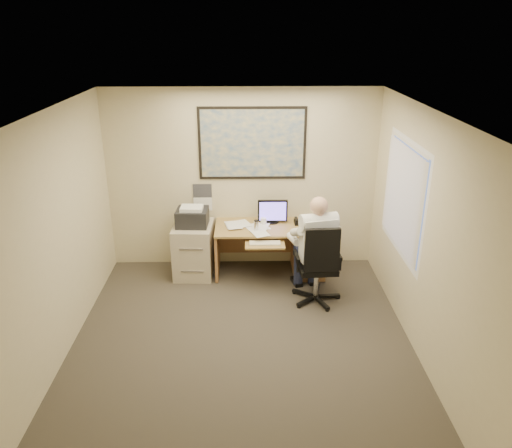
{
  "coord_description": "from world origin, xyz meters",
  "views": [
    {
      "loc": [
        0.07,
        -4.87,
        3.52
      ],
      "look_at": [
        0.19,
        1.3,
        1.02
      ],
      "focal_mm": 35.0,
      "sensor_mm": 36.0,
      "label": 1
    }
  ],
  "objects_px": {
    "desk": "(292,245)",
    "office_chair": "(316,280)",
    "filing_cabinet": "(194,245)",
    "person": "(317,250)"
  },
  "relations": [
    {
      "from": "desk",
      "to": "office_chair",
      "type": "height_order",
      "value": "office_chair"
    },
    {
      "from": "desk",
      "to": "office_chair",
      "type": "xyz_separation_m",
      "value": [
        0.26,
        -0.9,
        -0.1
      ]
    },
    {
      "from": "filing_cabinet",
      "to": "office_chair",
      "type": "distance_m",
      "value": 1.92
    },
    {
      "from": "desk",
      "to": "person",
      "type": "bearing_deg",
      "value": -72.33
    },
    {
      "from": "filing_cabinet",
      "to": "person",
      "type": "height_order",
      "value": "person"
    },
    {
      "from": "filing_cabinet",
      "to": "person",
      "type": "relative_size",
      "value": 0.73
    },
    {
      "from": "desk",
      "to": "person",
      "type": "height_order",
      "value": "person"
    },
    {
      "from": "desk",
      "to": "office_chair",
      "type": "bearing_deg",
      "value": -74.12
    },
    {
      "from": "filing_cabinet",
      "to": "office_chair",
      "type": "height_order",
      "value": "office_chair"
    },
    {
      "from": "filing_cabinet",
      "to": "office_chair",
      "type": "relative_size",
      "value": 0.94
    }
  ]
}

